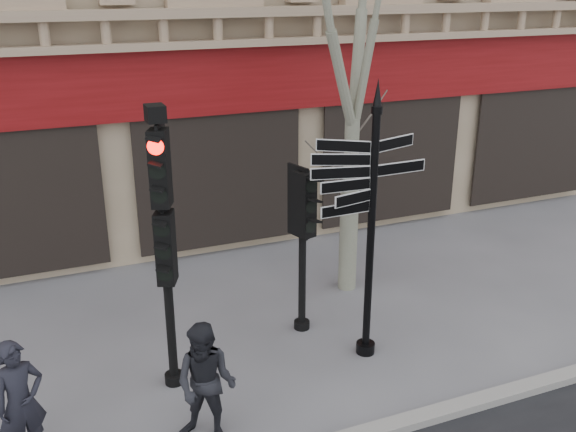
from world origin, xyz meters
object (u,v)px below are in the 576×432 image
object	(u,v)px
traffic_signal_main	(163,218)
traffic_signal_secondary	(303,222)
pedestrian_a	(21,403)
pedestrian_b	(206,384)
fingerpost	(374,178)

from	to	relation	value
traffic_signal_main	traffic_signal_secondary	world-z (taller)	traffic_signal_main
pedestrian_a	pedestrian_b	distance (m)	2.15
traffic_signal_secondary	pedestrian_a	size ratio (longest dim) A/B	1.69
traffic_signal_main	pedestrian_a	xyz separation A→B (m)	(-1.97, -0.86, -1.72)
fingerpost	traffic_signal_main	size ratio (longest dim) A/B	1.05
pedestrian_a	pedestrian_b	world-z (taller)	pedestrian_b
traffic_signal_main	fingerpost	bearing A→B (deg)	16.58
traffic_signal_main	traffic_signal_secondary	size ratio (longest dim) A/B	1.48
fingerpost	pedestrian_b	bearing A→B (deg)	-152.12
pedestrian_a	fingerpost	bearing A→B (deg)	-14.67
traffic_signal_main	traffic_signal_secondary	xyz separation A→B (m)	(2.29, 0.71, -0.63)
pedestrian_a	pedestrian_b	bearing A→B (deg)	-33.69
traffic_signal_main	pedestrian_a	size ratio (longest dim) A/B	2.50
fingerpost	pedestrian_b	world-z (taller)	fingerpost
fingerpost	pedestrian_a	world-z (taller)	fingerpost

